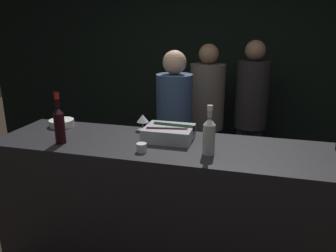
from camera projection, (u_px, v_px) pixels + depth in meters
wall_back_chalkboard at (211, 62)px, 4.09m from camera, size 6.40×0.06×2.80m
bar_counter at (167, 212)px, 2.40m from camera, size 2.43×0.66×1.06m
ice_bin_with_bottles at (169, 132)px, 2.32m from camera, size 0.34×0.28×0.11m
bowl_white at (62, 123)px, 2.63m from camera, size 0.20×0.20×0.05m
wine_glass at (143, 119)px, 2.51m from camera, size 0.09×0.09×0.13m
candle_votive at (141, 148)px, 2.10m from camera, size 0.07×0.07×0.06m
red_wine_bottle_tall at (59, 123)px, 2.22m from camera, size 0.07×0.07×0.36m
white_wine_bottle at (209, 134)px, 2.03m from camera, size 0.08×0.08×0.32m
person_in_hoodie at (251, 111)px, 3.54m from camera, size 0.35×0.35×1.70m
person_blond_tee at (174, 129)px, 3.04m from camera, size 0.33×0.33×1.63m
person_grey_polo at (207, 113)px, 3.59m from camera, size 0.37×0.37×1.66m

